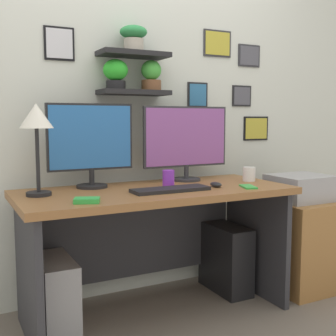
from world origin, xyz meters
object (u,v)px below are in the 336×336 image
Objects in this scene: computer_mouse at (216,185)px; pen_cup at (168,179)px; desk_lamp at (36,124)px; drawer_cabinet at (299,243)px; desk at (153,223)px; computer_tower_left at (55,296)px; monitor_right at (186,140)px; keyboard at (171,189)px; monitor_left at (91,142)px; coffee_mug at (249,174)px; cell_phone at (248,187)px; scissors_tray at (87,200)px; computer_tower_right at (226,258)px; printer at (301,188)px.

pen_cup reaches higher than computer_mouse.
desk_lamp reaches higher than drawer_cabinet.
computer_tower_left is (-0.58, -0.00, -0.33)m from desk.
desk is 0.67m from computer_tower_left.
keyboard is (-0.28, -0.33, -0.25)m from monitor_right.
drawer_cabinet reaches higher than computer_tower_left.
drawer_cabinet is (1.37, -0.27, -0.71)m from monitor_left.
monitor_right is at bearing 160.26° from drawer_cabinet.
desk_lamp is (-0.67, 0.19, 0.36)m from keyboard.
desk_lamp reaches higher than coffee_mug.
monitor_left reaches higher than desk.
monitor_right is 1.06m from drawer_cabinet.
desk reaches higher than computer_tower_left.
desk is 3.28× the size of desk_lamp.
computer_mouse is 1.00× the size of coffee_mug.
desk is at bearing 174.50° from drawer_cabinet.
drawer_cabinet is (1.05, -0.10, -0.24)m from desk.
computer_tower_left is (-1.07, 0.25, -0.55)m from cell_phone.
drawer_cabinet is at bearing -4.13° from desk_lamp.
cell_phone is 0.47m from pen_cup.
scissors_tray reaches higher than keyboard.
monitor_right is (0.32, 0.16, 0.47)m from desk.
desk_lamp is 1.07× the size of computer_tower_right.
monitor_left is 1.43m from printer.
monitor_left reaches higher than monitor_right.
computer_tower_left is at bearing -176.59° from computer_tower_right.
computer_tower_left is (-0.92, 0.15, -0.56)m from computer_mouse.
desk_lamp is at bearing 164.23° from keyboard.
computer_tower_left is at bearing -174.37° from cell_phone.
desk is 17.39× the size of computer_mouse.
cell_phone is at bearing -32.32° from computer_mouse.
computer_tower_right is (0.07, 0.32, -0.53)m from cell_phone.
pen_cup is (-0.23, -0.19, -0.21)m from monitor_right.
keyboard reaches higher than computer_tower_left.
scissors_tray is (-1.14, -0.24, -0.03)m from coffee_mug.
monitor_left is at bearing 152.60° from desk.
computer_tower_right is at bearing 11.14° from pen_cup.
drawer_cabinet is 0.39m from printer.
monitor_left is at bearing -179.99° from monitor_right.
pen_cup is at bearing 169.52° from cell_phone.
drawer_cabinet is at bearing -90.00° from printer.
computer_mouse is at bearing 166.64° from cell_phone.
printer reaches higher than desk.
monitor_right is at bearing 49.50° from keyboard.
printer is (0.39, -0.06, -0.11)m from coffee_mug.
monitor_left is 0.63m from monitor_right.
scissors_tray is (-0.16, -0.45, -0.25)m from monitor_left.
pen_cup is 1.09m from drawer_cabinet.
desk is 1.07m from printer.
keyboard is 0.84m from computer_tower_left.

